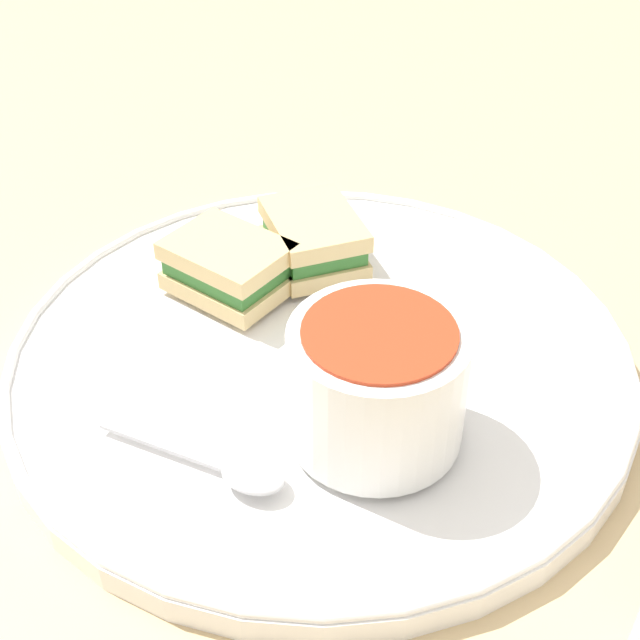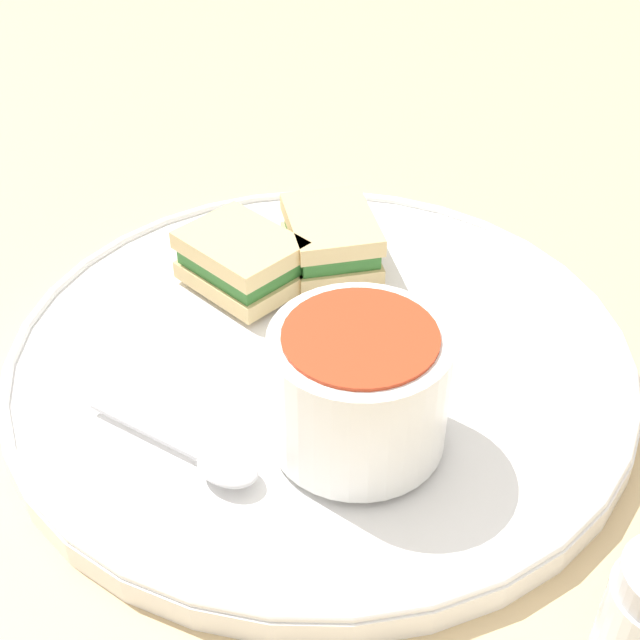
{
  "view_description": "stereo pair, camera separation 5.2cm",
  "coord_description": "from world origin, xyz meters",
  "px_view_note": "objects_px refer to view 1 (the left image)",
  "views": [
    {
      "loc": [
        -0.29,
        0.29,
        0.36
      ],
      "look_at": [
        0.0,
        0.0,
        0.04
      ],
      "focal_mm": 50.0,
      "sensor_mm": 36.0,
      "label": 1
    },
    {
      "loc": [
        -0.32,
        0.25,
        0.36
      ],
      "look_at": [
        0.0,
        0.0,
        0.04
      ],
      "focal_mm": 50.0,
      "sensor_mm": 36.0,
      "label": 2
    }
  ],
  "objects_px": {
    "sandwich_half_near": "(314,238)",
    "sandwich_half_far": "(224,268)",
    "soup_bowl": "(377,383)",
    "spoon": "(240,471)"
  },
  "relations": [
    {
      "from": "sandwich_half_near",
      "to": "sandwich_half_far",
      "type": "height_order",
      "value": "same"
    },
    {
      "from": "sandwich_half_near",
      "to": "sandwich_half_far",
      "type": "bearing_deg",
      "value": 76.07
    },
    {
      "from": "soup_bowl",
      "to": "sandwich_half_far",
      "type": "height_order",
      "value": "soup_bowl"
    },
    {
      "from": "spoon",
      "to": "soup_bowl",
      "type": "bearing_deg",
      "value": 49.19
    },
    {
      "from": "spoon",
      "to": "sandwich_half_far",
      "type": "distance_m",
      "value": 0.16
    },
    {
      "from": "sandwich_half_near",
      "to": "sandwich_half_far",
      "type": "xyz_separation_m",
      "value": [
        0.02,
        0.06,
        0.0
      ]
    },
    {
      "from": "soup_bowl",
      "to": "sandwich_half_near",
      "type": "distance_m",
      "value": 0.17
    },
    {
      "from": "spoon",
      "to": "sandwich_half_near",
      "type": "distance_m",
      "value": 0.2
    },
    {
      "from": "spoon",
      "to": "sandwich_half_near",
      "type": "bearing_deg",
      "value": 104.14
    },
    {
      "from": "soup_bowl",
      "to": "spoon",
      "type": "distance_m",
      "value": 0.08
    }
  ]
}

